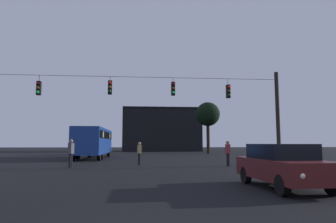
# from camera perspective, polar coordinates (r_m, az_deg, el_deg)

# --- Properties ---
(ground_plane) EXTENTS (168.00, 168.00, 0.00)m
(ground_plane) POSITION_cam_1_polar(r_m,az_deg,el_deg) (29.15, -5.62, -9.07)
(ground_plane) COLOR black
(ground_plane) RESTS_ON ground
(overhead_signal_span) EXTENTS (20.40, 0.44, 6.73)m
(overhead_signal_span) POSITION_cam_1_polar(r_m,az_deg,el_deg) (20.82, -5.69, 0.55)
(overhead_signal_span) COLOR black
(overhead_signal_span) RESTS_ON ground
(city_bus) EXTENTS (2.58, 11.01, 3.00)m
(city_bus) POSITION_cam_1_polar(r_m,az_deg,el_deg) (31.72, -13.95, -5.31)
(city_bus) COLOR navy
(city_bus) RESTS_ON ground
(car_near_right) EXTENTS (1.93, 4.38, 1.52)m
(car_near_right) POSITION_cam_1_polar(r_m,az_deg,el_deg) (11.18, 21.04, -9.51)
(car_near_right) COLOR #511919
(car_near_right) RESTS_ON ground
(pedestrian_crossing_left) EXTENTS (0.32, 0.41, 1.63)m
(pedestrian_crossing_left) POSITION_cam_1_polar(r_m,az_deg,el_deg) (21.86, -5.48, -7.68)
(pedestrian_crossing_left) COLOR black
(pedestrian_crossing_left) RESTS_ON ground
(pedestrian_crossing_center) EXTENTS (0.27, 0.38, 1.70)m
(pedestrian_crossing_center) POSITION_cam_1_polar(r_m,az_deg,el_deg) (20.80, 11.36, -7.54)
(pedestrian_crossing_center) COLOR black
(pedestrian_crossing_center) RESTS_ON ground
(pedestrian_crossing_right) EXTENTS (0.34, 0.42, 1.79)m
(pedestrian_crossing_right) POSITION_cam_1_polar(r_m,az_deg,el_deg) (19.96, -18.04, -7.28)
(pedestrian_crossing_right) COLOR black
(pedestrian_crossing_right) RESTS_ON ground
(corner_building) EXTENTS (14.74, 10.25, 8.26)m
(corner_building) POSITION_cam_1_polar(r_m,az_deg,el_deg) (59.84, -1.33, -3.58)
(corner_building) COLOR black
(corner_building) RESTS_ON ground
(tree_left_silhouette) EXTENTS (3.66, 3.66, 7.78)m
(tree_left_silhouette) POSITION_cam_1_polar(r_m,az_deg,el_deg) (45.91, 7.60, -0.60)
(tree_left_silhouette) COLOR black
(tree_left_silhouette) RESTS_ON ground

